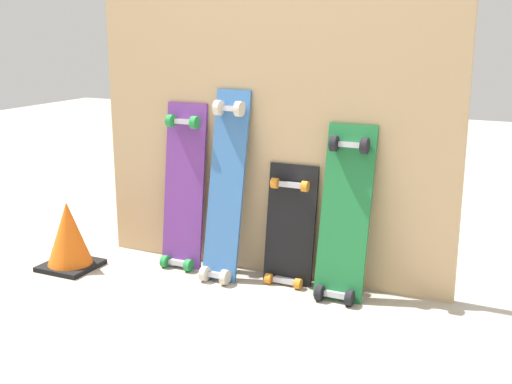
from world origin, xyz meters
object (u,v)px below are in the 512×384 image
skateboard_green (344,220)px  traffic_cone (69,236)px  skateboard_black (290,232)px  skateboard_blue (225,192)px  skateboard_purple (184,193)px

skateboard_green → traffic_cone: (-1.32, -0.26, -0.18)m
skateboard_black → traffic_cone: 1.09m
traffic_cone → skateboard_blue: bearing=18.5°
skateboard_purple → skateboard_green: size_ratio=1.06×
skateboard_blue → skateboard_black: size_ratio=1.51×
skateboard_green → skateboard_black: bearing=170.8°
skateboard_blue → skateboard_green: (0.58, 0.01, -0.06)m
skateboard_black → skateboard_blue: bearing=-170.0°
skateboard_blue → traffic_cone: 0.82m
skateboard_green → traffic_cone: skateboard_green is taller
skateboard_black → skateboard_purple: bearing=-178.8°
skateboard_black → skateboard_green: (0.27, -0.04, 0.11)m
skateboard_black → traffic_cone: skateboard_black is taller
skateboard_blue → skateboard_purple: bearing=170.6°
skateboard_purple → skateboard_green: skateboard_purple is taller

